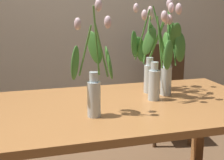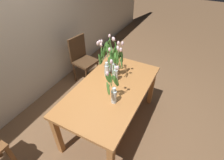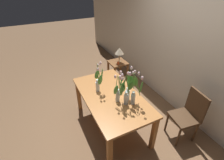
# 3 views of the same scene
# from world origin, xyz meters

# --- Properties ---
(ground_plane) EXTENTS (18.00, 18.00, 0.00)m
(ground_plane) POSITION_xyz_m (0.00, 0.00, 0.00)
(ground_plane) COLOR brown
(room_wall_rear) EXTENTS (9.00, 0.10, 2.70)m
(room_wall_rear) POSITION_xyz_m (0.00, 1.52, 1.35)
(room_wall_rear) COLOR beige
(room_wall_rear) RESTS_ON ground
(dining_table) EXTENTS (1.60, 0.90, 0.74)m
(dining_table) POSITION_xyz_m (0.00, 0.00, 0.65)
(dining_table) COLOR #B7753D
(dining_table) RESTS_ON ground
(tulip_vase_0) EXTENTS (0.11, 0.17, 0.57)m
(tulip_vase_0) POSITION_xyz_m (0.31, 0.08, 0.93)
(tulip_vase_0) COLOR silver
(tulip_vase_0) RESTS_ON dining_table
(tulip_vase_1) EXTENTS (0.15, 0.20, 0.52)m
(tulip_vase_1) POSITION_xyz_m (0.21, 0.03, 0.94)
(tulip_vase_1) COLOR silver
(tulip_vase_1) RESTS_ON dining_table
(tulip_vase_2) EXTENTS (0.27, 0.24, 0.59)m
(tulip_vase_2) POSITION_xyz_m (0.21, 0.19, 0.97)
(tulip_vase_2) COLOR silver
(tulip_vase_2) RESTS_ON dining_table
(tulip_vase_3) EXTENTS (0.23, 0.16, 0.58)m
(tulip_vase_3) POSITION_xyz_m (-0.21, -0.14, 0.94)
(tulip_vase_3) COLOR silver
(tulip_vase_3) RESTS_ON dining_table
(tulip_vase_4) EXTENTS (0.26, 0.26, 0.59)m
(tulip_vase_4) POSITION_xyz_m (0.33, 0.22, 0.98)
(tulip_vase_4) COLOR silver
(tulip_vase_4) RESTS_ON dining_table
(dining_chair) EXTENTS (0.46, 0.46, 0.93)m
(dining_chair) POSITION_xyz_m (0.77, 1.06, 0.52)
(dining_chair) COLOR #4C331E
(dining_chair) RESTS_ON ground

